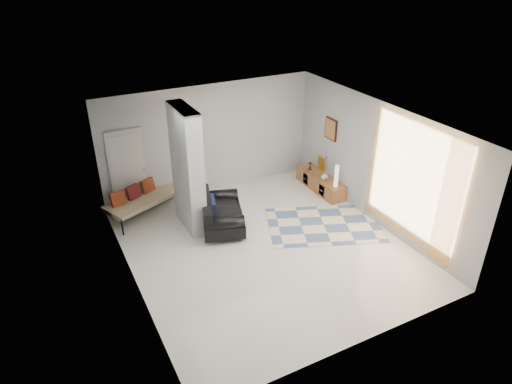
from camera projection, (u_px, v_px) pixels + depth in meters
floor at (267, 248)px, 9.67m from camera, size 6.00×6.00×0.00m
ceiling at (269, 122)px, 8.35m from camera, size 6.00×6.00×0.00m
wall_back at (210, 140)px, 11.36m from camera, size 6.00×0.00×6.00m
wall_front at (366, 275)px, 6.66m from camera, size 6.00×0.00×6.00m
wall_left at (129, 224)px, 7.90m from camera, size 0.00×6.00×6.00m
wall_right at (376, 163)px, 10.13m from camera, size 0.00×6.00×6.00m
partition_column at (187, 170)px, 9.82m from camera, size 0.35×1.20×2.80m
hallway_door at (128, 171)px, 10.66m from camera, size 0.85×0.06×2.04m
curtain at (411, 183)px, 9.17m from camera, size 0.00×2.55×2.55m
wall_art at (331, 129)px, 11.33m from camera, size 0.04×0.45×0.55m
media_console at (320, 182)px, 11.93m from camera, size 0.45×1.69×0.80m
loveseat at (219, 214)px, 10.23m from camera, size 1.30×1.70×0.76m
daybed at (142, 198)px, 10.74m from camera, size 1.99×1.43×0.77m
area_rug at (324, 225)px, 10.48m from camera, size 2.98×2.52×0.01m
cylinder_lamp at (336, 176)px, 11.18m from camera, size 0.10×0.10×0.57m
bronze_figurine at (310, 166)px, 12.11m from camera, size 0.12×0.12×0.23m
vase at (325, 176)px, 11.60m from camera, size 0.21×0.21×0.19m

